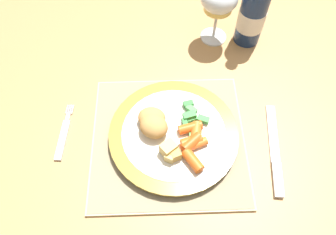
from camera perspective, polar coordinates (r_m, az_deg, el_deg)
name	(u,v)px	position (r m, az deg, el deg)	size (l,w,h in m)	color
ground_plane	(178,205)	(1.39, 1.76, -15.07)	(6.00, 6.00, 0.00)	#383333
dining_table	(185,125)	(0.79, 3.00, -1.26)	(1.40, 0.89, 0.74)	#AD7F4C
placemat	(168,140)	(0.66, 0.08, -3.86)	(0.31, 0.30, 0.01)	#CCB789
dinner_plate	(174,134)	(0.65, 0.98, -2.95)	(0.26, 0.26, 0.02)	silver
breaded_croquettes	(153,122)	(0.64, -2.65, -0.87)	(0.07, 0.09, 0.04)	tan
green_beans_pile	(193,118)	(0.66, 4.36, -0.05)	(0.06, 0.08, 0.02)	#4CA84C
glazed_carrots	(193,142)	(0.63, 4.34, -4.28)	(0.06, 0.11, 0.02)	#CC5119
fork	(64,135)	(0.70, -17.72, -3.00)	(0.02, 0.13, 0.01)	silver
table_knife	(275,157)	(0.68, 18.16, -6.49)	(0.04, 0.20, 0.01)	silver
wine_glass	(219,1)	(0.78, 8.88, 19.46)	(0.08, 0.08, 0.15)	silver
bottle	(253,11)	(0.80, 14.65, 17.52)	(0.06, 0.06, 0.24)	navy
roast_potatoes	(170,152)	(0.61, 0.42, -5.98)	(0.04, 0.04, 0.03)	gold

